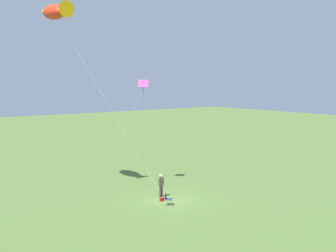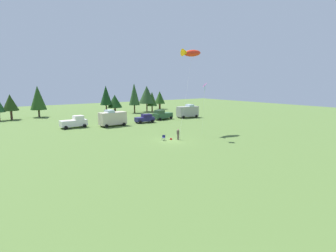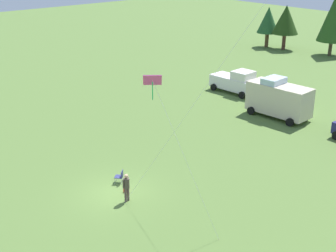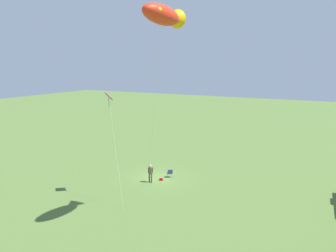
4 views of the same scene
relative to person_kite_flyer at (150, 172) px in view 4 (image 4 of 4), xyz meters
The scene contains 6 objects.
ground_plane 1.60m from the person_kite_flyer, behind, with size 160.00×160.00×0.00m, color #506E32.
person_kite_flyer is the anchor object (origin of this frame).
folding_chair 2.35m from the person_kite_flyer, 154.39° to the left, with size 0.68×0.68×0.82m.
backpack_on_grass 1.45m from the person_kite_flyer, 146.44° to the left, with size 0.32×0.22×0.22m, color #A50E11.
kite_large_fish 15.35m from the person_kite_flyer, 37.81° to the left, with size 8.77×6.14×14.69m.
kite_diamond_rainbow 8.39m from the person_kite_flyer, 16.51° to the right, with size 2.47×3.14×8.74m.
Camera 4 is at (26.37, 15.11, 11.04)m, focal length 35.00 mm.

